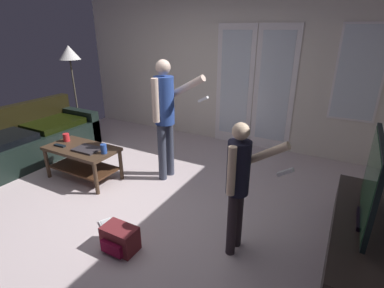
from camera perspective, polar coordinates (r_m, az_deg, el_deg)
name	(u,v)px	position (r m, az deg, el deg)	size (l,w,h in m)	color
ground_plane	(129,202)	(3.65, -12.17, -10.95)	(5.53, 5.01, 0.02)	#C1AFB2
wall_back_with_doors	(223,69)	(5.17, 6.04, 14.42)	(5.53, 0.09, 2.62)	silver
leather_couch	(28,141)	(5.21, -29.38, 0.47)	(0.88, 2.08, 0.81)	black
coffee_table	(83,156)	(4.18, -20.62, -2.20)	(0.98, 0.52, 0.46)	#3D2C1E
tv_stand	(356,241)	(3.05, 29.47, -16.11)	(0.42, 1.71, 0.40)	black
flat_screen_tv	(371,182)	(2.76, 31.65, -6.42)	(0.08, 0.97, 0.74)	black
person_adult	(165,110)	(3.75, -5.21, 6.56)	(0.68, 0.43, 1.58)	#393E4F
person_child	(239,179)	(2.51, 9.19, -6.72)	(0.53, 0.34, 1.24)	#2D2428
floor_lamp	(70,57)	(5.92, -22.82, 15.42)	(0.38, 0.38, 1.64)	#2E3428
backpack	(120,239)	(2.91, -13.96, -17.56)	(0.33, 0.24, 0.24)	maroon
loose_keyboard	(111,231)	(3.20, -15.62, -16.05)	(0.45, 0.33, 0.02)	white
laptop_closed	(87,149)	(4.01, -19.80, -0.96)	(0.34, 0.24, 0.02)	#302B2F
cup_near_edge	(66,137)	(4.41, -23.36, 1.18)	(0.09, 0.09, 0.11)	red
cup_by_laptop	(104,149)	(3.82, -16.88, -0.92)	(0.08, 0.08, 0.12)	#284A9E
tv_remote_black	(60,146)	(4.27, -24.45, -0.28)	(0.17, 0.05, 0.02)	black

